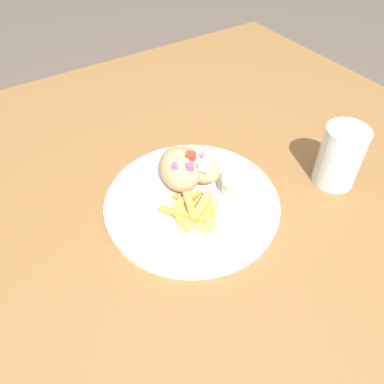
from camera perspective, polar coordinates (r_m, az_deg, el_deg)
ground_plane at (r=1.36m, az=1.55°, el=-24.49°), size 10.00×10.00×0.00m
table at (r=0.75m, az=2.57°, el=-5.55°), size 1.23×1.23×0.78m
plate at (r=0.67m, az=0.00°, el=-1.47°), size 0.31×0.31×0.02m
pita_sandwich_near at (r=0.68m, az=-1.89°, el=3.55°), size 0.12×0.10×0.07m
pita_sandwich_far at (r=0.70m, az=-0.06°, el=4.18°), size 0.13×0.11×0.06m
fries_pile at (r=0.63m, az=0.23°, el=-2.91°), size 0.12×0.10×0.03m
sauce_ramekin at (r=0.67m, az=7.80°, el=0.94°), size 0.08×0.08×0.04m
water_glass at (r=0.74m, az=21.52°, el=4.75°), size 0.08×0.08×0.12m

